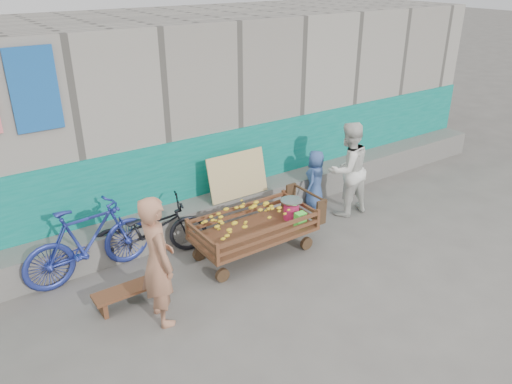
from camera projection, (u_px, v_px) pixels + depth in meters
ground at (315, 298)px, 6.15m from camera, size 80.00×80.00×0.00m
building_wall at (165, 109)px, 8.56m from camera, size 12.00×3.50×3.00m
banana_cart at (252, 222)px, 6.83m from camera, size 1.85×0.84×0.79m
bench at (131, 291)px, 6.00m from camera, size 0.90×0.27×0.23m
vendor_man at (158, 261)px, 5.48m from camera, size 0.41×0.59×1.56m
woman at (348, 169)px, 7.93m from camera, size 0.77×0.61×1.54m
child at (315, 179)px, 8.27m from camera, size 0.58×0.52×0.99m
bicycle_dark at (150, 230)px, 6.86m from camera, size 1.67×0.94×0.83m
bicycle_blue at (89, 241)px, 6.39m from camera, size 1.74×0.62×1.03m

